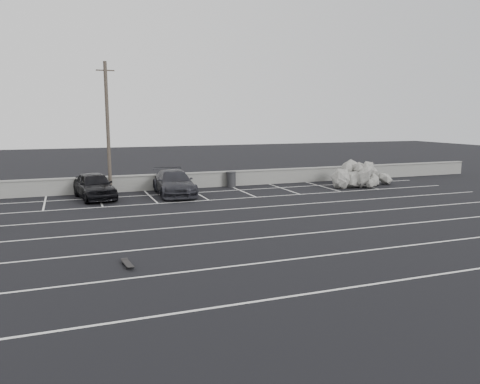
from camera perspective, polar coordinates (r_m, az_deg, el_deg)
name	(u,v)px	position (r m, az deg, el deg)	size (l,w,h in m)	color
ground	(250,239)	(18.79, 1.22, -5.76)	(120.00, 120.00, 0.00)	black
seawall	(173,181)	(31.88, -8.12, 1.34)	(50.00, 0.45, 1.06)	gray
stall_lines	(215,217)	(22.81, -3.07, -3.09)	(36.00, 20.05, 0.01)	silver
car_left	(94,186)	(29.10, -17.33, 0.76)	(1.87, 4.65, 1.58)	black
car_right	(174,183)	(29.43, -8.04, 1.13)	(2.15, 5.30, 1.54)	#25252B
utility_pole	(108,128)	(30.18, -15.81, 7.47)	(1.09, 0.22, 8.15)	#4C4238
trash_bin	(231,179)	(32.44, -1.08, 1.56)	(0.90, 0.90, 1.07)	#28282B
riprap_pile	(357,180)	(33.52, 14.13, 1.39)	(5.35, 3.87, 1.21)	gray
skateboard	(128,264)	(15.91, -13.54, -8.51)	(0.31, 0.87, 0.10)	black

